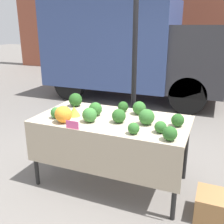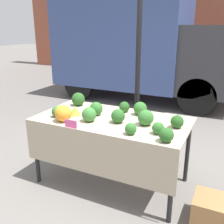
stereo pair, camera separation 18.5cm
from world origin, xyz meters
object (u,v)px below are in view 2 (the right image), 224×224
(parked_truck, at_px, (139,48))
(produce_crate, at_px, (217,212))
(price_sign, at_px, (71,124))
(orange_cauliflower, at_px, (63,113))

(parked_truck, bearing_deg, produce_crate, -59.91)
(parked_truck, xyz_separation_m, price_sign, (0.87, -4.36, -0.45))
(produce_crate, bearing_deg, price_sign, -171.56)
(orange_cauliflower, bearing_deg, price_sign, -34.59)
(parked_truck, height_order, price_sign, parked_truck)
(orange_cauliflower, xyz_separation_m, price_sign, (0.19, -0.13, -0.05))
(orange_cauliflower, xyz_separation_m, produce_crate, (1.71, 0.10, -0.80))
(parked_truck, xyz_separation_m, orange_cauliflower, (0.69, -4.23, -0.40))
(price_sign, relative_size, produce_crate, 0.32)
(price_sign, xyz_separation_m, produce_crate, (1.52, 0.23, -0.75))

